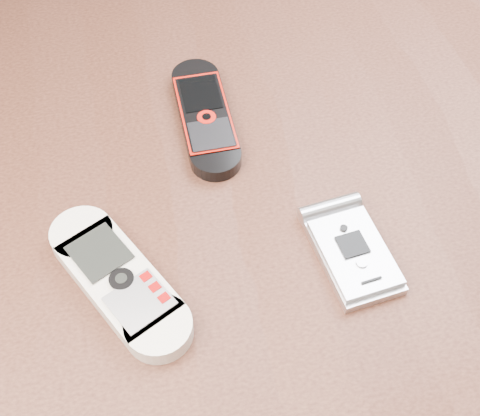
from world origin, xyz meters
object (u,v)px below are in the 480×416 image
Objects in this scene: table at (235,280)px; nokia_black_red at (205,116)px; nokia_white at (119,280)px; motorola_razr at (353,252)px.

nokia_black_red reaches higher than table.
nokia_black_red is (0.10, 0.16, -0.00)m from nokia_white.
table is at bearing 137.54° from motorola_razr.
nokia_black_red is (-0.01, 0.11, 0.11)m from table.
nokia_black_red is at bearing 92.74° from table.
nokia_white reaches higher than motorola_razr.
nokia_white is at bearing -154.24° from table.
table is 0.16m from nokia_white.
nokia_white is 1.54× the size of motorola_razr.
table is 0.16m from nokia_black_red.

